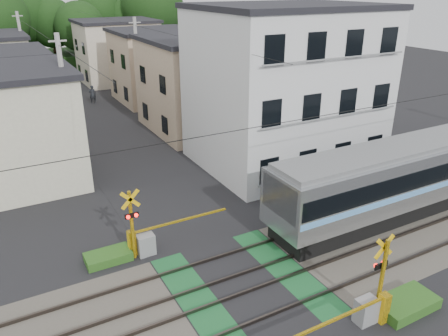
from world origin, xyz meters
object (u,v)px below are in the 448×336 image
crossing_signal_far (143,239)px  crossing_signal_near (370,305)px  apartment_block (285,87)px  pedestrian (92,94)px

crossing_signal_far → crossing_signal_near: bearing=-54.7°
crossing_signal_near → apartment_block: (5.91, 13.15, 3.94)m
crossing_signal_near → pedestrian: 33.15m
crossing_signal_far → pedestrian: bearing=81.1°
apartment_block → crossing_signal_far: bearing=-152.2°
crossing_signal_far → apartment_block: bearing=27.8°
crossing_signal_near → apartment_block: bearing=65.8°
crossing_signal_near → crossing_signal_far: (-5.17, 7.31, 0.00)m
crossing_signal_near → pedestrian: crossing_signal_near is taller
crossing_signal_far → pedestrian: 26.13m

